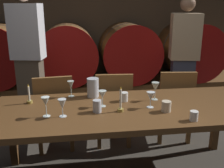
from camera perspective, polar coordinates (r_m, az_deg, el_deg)
The scene contains 25 objects.
back_wall at distance 4.89m, azimuth -3.63°, elevation 13.21°, with size 6.41×0.24×2.58m, color brown.
barrel_shelf at distance 4.55m, azimuth -2.83°, elevation -1.20°, with size 5.77×0.90×0.37m, color brown.
wine_barrel_far_left at distance 4.53m, azimuth -22.93°, elevation 5.86°, with size 0.94×0.96×0.94m.
wine_barrel_center_left at distance 4.38m, azimuth -9.56°, elevation 6.62°, with size 0.94×0.96×0.94m.
wine_barrel_center_right at distance 4.47m, azimuth 3.47°, elevation 7.01°, with size 0.94×0.96×0.94m.
wine_barrel_far_right at distance 4.79m, azimuth 16.22°, elevation 7.05°, with size 0.94×0.96×0.94m.
dining_table at distance 2.36m, azimuth 3.28°, elevation -6.47°, with size 2.35×0.90×0.73m.
chair_left at distance 2.99m, azimuth -12.36°, elevation -5.26°, with size 0.44×0.44×0.88m.
chair_center at distance 3.03m, azimuth 0.33°, elevation -4.60°, with size 0.43×0.43×0.88m.
chair_right at distance 3.20m, azimuth 13.25°, elevation -3.83°, with size 0.44×0.44×0.88m.
guest_left at distance 3.46m, azimuth -17.44°, elevation 5.02°, with size 0.42×0.31×1.82m.
guest_right at distance 3.74m, azimuth 15.13°, elevation 5.02°, with size 0.42×0.31×1.70m.
candle_left at distance 2.52m, azimuth -17.39°, elevation -2.91°, with size 0.05×0.05×0.19m.
candle_right at distance 2.22m, azimuth 1.85°, elevation -4.43°, with size 0.05×0.05×0.22m.
pitcher at distance 2.57m, azimuth -4.15°, elevation -0.78°, with size 0.11×0.11×0.18m.
wine_glass_far_left at distance 2.17m, azimuth -14.12°, elevation -3.80°, with size 0.07×0.07×0.17m.
wine_glass_left at distance 2.14m, azimuth -10.67°, elevation -4.36°, with size 0.07×0.07×0.15m.
wine_glass_center_left at distance 2.59m, azimuth -8.87°, elevation -0.26°, with size 0.07×0.07×0.16m.
wine_glass_center_right at distance 2.31m, azimuth -2.09°, elevation -2.37°, with size 0.07×0.07×0.15m.
wine_glass_right at distance 2.32m, azimuth 8.32°, elevation -2.70°, with size 0.07×0.07×0.14m.
wine_glass_far_right at distance 2.50m, azimuth 9.29°, elevation -0.71°, with size 0.07×0.07×0.17m.
cup_far_left at distance 2.22m, azimuth -3.23°, elevation -4.77°, with size 0.07×0.07×0.11m, color silver.
cup_center_left at distance 2.46m, azimuth 2.62°, elevation -2.76°, with size 0.07×0.07×0.08m, color white.
cup_center_right at distance 2.27m, azimuth 11.61°, elevation -4.74°, with size 0.08×0.08×0.09m, color beige.
cup_far_right at distance 2.16m, azimuth 17.23°, elevation -6.57°, with size 0.06×0.06×0.08m, color white.
Camera 1 is at (-0.38, -1.77, 1.59)m, focal length 42.45 mm.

